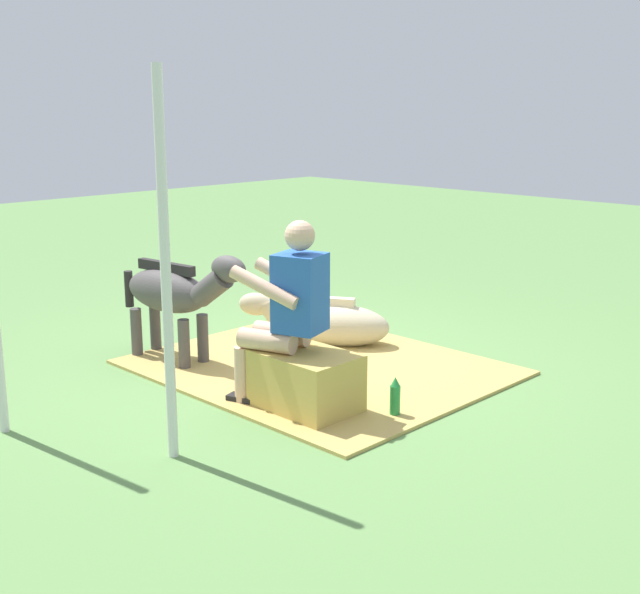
{
  "coord_description": "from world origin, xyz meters",
  "views": [
    {
      "loc": [
        -4.5,
        4.29,
        2.03
      ],
      "look_at": [
        -0.1,
        -0.16,
        0.55
      ],
      "focal_mm": 46.36,
      "sensor_mm": 36.0,
      "label": 1
    }
  ],
  "objects_px": {
    "hay_bale": "(306,382)",
    "pony_standing": "(175,293)",
    "pony_lying": "(327,323)",
    "tent_pole_left": "(166,270)",
    "soda_bottle": "(395,398)",
    "person_seated": "(286,307)"
  },
  "relations": [
    {
      "from": "hay_bale",
      "to": "person_seated",
      "type": "height_order",
      "value": "person_seated"
    },
    {
      "from": "soda_bottle",
      "to": "tent_pole_left",
      "type": "height_order",
      "value": "tent_pole_left"
    },
    {
      "from": "soda_bottle",
      "to": "hay_bale",
      "type": "bearing_deg",
      "value": 33.01
    },
    {
      "from": "person_seated",
      "to": "soda_bottle",
      "type": "bearing_deg",
      "value": -151.27
    },
    {
      "from": "pony_lying",
      "to": "tent_pole_left",
      "type": "bearing_deg",
      "value": 112.66
    },
    {
      "from": "pony_standing",
      "to": "pony_lying",
      "type": "height_order",
      "value": "pony_standing"
    },
    {
      "from": "hay_bale",
      "to": "pony_lying",
      "type": "relative_size",
      "value": 0.52
    },
    {
      "from": "tent_pole_left",
      "to": "pony_standing",
      "type": "bearing_deg",
      "value": -36.57
    },
    {
      "from": "hay_bale",
      "to": "pony_standing",
      "type": "xyz_separation_m",
      "value": [
        1.49,
        -0.02,
        0.37
      ]
    },
    {
      "from": "tent_pole_left",
      "to": "soda_bottle",
      "type": "bearing_deg",
      "value": -111.17
    },
    {
      "from": "pony_standing",
      "to": "soda_bottle",
      "type": "bearing_deg",
      "value": -171.2
    },
    {
      "from": "hay_bale",
      "to": "soda_bottle",
      "type": "xyz_separation_m",
      "value": [
        -0.5,
        -0.33,
        -0.07
      ]
    },
    {
      "from": "hay_bale",
      "to": "soda_bottle",
      "type": "relative_size",
      "value": 2.42
    },
    {
      "from": "hay_bale",
      "to": "tent_pole_left",
      "type": "height_order",
      "value": "tent_pole_left"
    },
    {
      "from": "pony_standing",
      "to": "tent_pole_left",
      "type": "height_order",
      "value": "tent_pole_left"
    },
    {
      "from": "pony_lying",
      "to": "soda_bottle",
      "type": "xyz_separation_m",
      "value": [
        -1.49,
        0.89,
        -0.05
      ]
    },
    {
      "from": "hay_bale",
      "to": "pony_standing",
      "type": "height_order",
      "value": "pony_standing"
    },
    {
      "from": "person_seated",
      "to": "tent_pole_left",
      "type": "relative_size",
      "value": 0.58
    },
    {
      "from": "hay_bale",
      "to": "pony_lying",
      "type": "height_order",
      "value": "pony_lying"
    },
    {
      "from": "pony_lying",
      "to": "hay_bale",
      "type": "bearing_deg",
      "value": 128.98
    },
    {
      "from": "pony_standing",
      "to": "pony_lying",
      "type": "distance_m",
      "value": 1.35
    },
    {
      "from": "pony_standing",
      "to": "pony_lying",
      "type": "bearing_deg",
      "value": -112.92
    }
  ]
}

